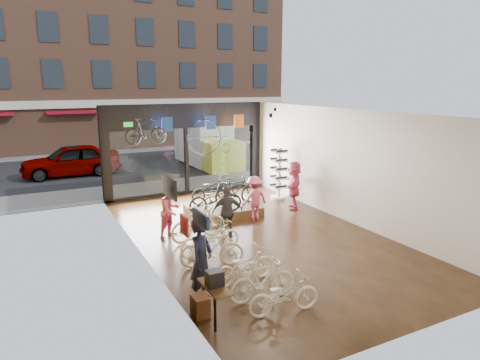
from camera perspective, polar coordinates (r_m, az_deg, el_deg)
ground_plane at (r=13.38m, az=2.01°, el=-7.48°), size 7.00×12.00×0.04m
ceiling at (r=12.58m, az=2.15°, el=9.17°), size 7.00×12.00×0.04m
wall_left at (r=11.57m, az=-13.31°, el=-1.11°), size 0.04×12.00×3.80m
wall_right at (r=14.85m, az=14.02°, el=1.87°), size 0.04×12.00×3.80m
wall_back at (r=8.33m, az=22.93°, el=-7.24°), size 7.00×0.04×3.80m
storefront at (r=18.23m, az=-7.20°, el=4.11°), size 7.00×0.26×3.80m
exit_sign at (r=17.31m, az=-14.70°, el=7.18°), size 0.35×0.06×0.18m
street_road at (r=27.06m, az=-13.68°, el=2.56°), size 30.00×18.00×0.02m
sidewalk_near at (r=19.69m, az=-8.25°, el=-0.74°), size 30.00×2.40×0.12m
sidewalk_far at (r=30.90m, az=-15.46°, el=3.82°), size 30.00×2.00×0.12m
opposite_building at (r=33.11m, az=-17.14°, el=16.35°), size 26.00×5.00×14.00m
street_car at (r=23.35m, az=-21.65°, el=2.48°), size 4.74×1.91×1.61m
box_truck at (r=24.10m, az=-4.08°, el=4.57°), size 2.02×6.05×2.39m
floor_bike_0 at (r=9.03m, az=5.87°, el=-15.00°), size 1.61×0.74×0.82m
floor_bike_1 at (r=9.45m, az=3.04°, el=-13.21°), size 1.58×0.55×0.93m
floor_bike_2 at (r=10.23m, az=0.55°, el=-11.36°), size 1.66×0.70×0.85m
floor_bike_3 at (r=11.04m, az=-3.78°, el=-9.12°), size 1.72×0.93×0.99m
floor_bike_4 at (r=11.80m, az=-4.01°, el=-7.74°), size 1.89×0.84×0.96m
floor_bike_5 at (r=12.88m, az=-5.64°, el=-5.74°), size 1.83×0.72×1.07m
display_platform at (r=15.45m, az=-2.27°, el=-4.02°), size 2.40×1.80×0.30m
display_bike_left at (r=14.51m, az=-3.28°, el=-2.55°), size 1.90×0.88×0.96m
display_bike_mid at (r=15.50m, az=-0.50°, el=-1.45°), size 1.69×0.54×1.01m
display_bike_right at (r=15.85m, az=-3.93°, el=-1.20°), size 1.99×1.26×0.99m
customer_0 at (r=9.29m, az=-5.20°, el=-10.58°), size 0.80×0.79×1.86m
customer_1 at (r=13.21m, az=-9.24°, el=-4.05°), size 1.01×0.95×1.65m
customer_2 at (r=13.03m, az=-1.70°, el=-4.24°), size 1.01×0.64×1.59m
customer_3 at (r=14.61m, az=1.90°, el=-2.46°), size 1.06×0.68×1.55m
customer_5 at (r=16.08m, az=7.18°, el=-0.66°), size 1.35×1.70×1.81m
sunglasses_rack at (r=17.32m, az=5.16°, el=0.80°), size 0.70×0.61×2.07m
wall_merch at (r=8.60m, az=-6.37°, el=-9.92°), size 0.40×2.40×2.60m
penny_farthing at (r=16.94m, az=-3.86°, el=5.58°), size 1.76×0.06×1.41m
hung_bike at (r=15.75m, az=-12.46°, el=6.33°), size 1.62×0.64×0.95m
jersey_left at (r=17.00m, az=-9.68°, el=7.32°), size 0.45×0.03×0.55m
jersey_mid at (r=17.65m, az=-3.90°, el=7.66°), size 0.45×0.03×0.55m
jersey_right at (r=18.19m, az=-0.15°, el=7.84°), size 0.45×0.03×0.55m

